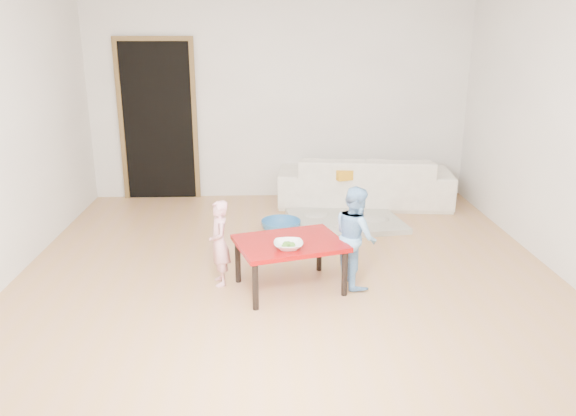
{
  "coord_description": "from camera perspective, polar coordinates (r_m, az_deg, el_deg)",
  "views": [
    {
      "loc": [
        -0.19,
        -4.97,
        2.13
      ],
      "look_at": [
        0.0,
        -0.2,
        0.65
      ],
      "focal_mm": 35.0,
      "sensor_mm": 36.0,
      "label": 1
    }
  ],
  "objects": [
    {
      "name": "floor",
      "position": [
        5.41,
        -0.09,
        -5.95
      ],
      "size": [
        5.0,
        5.0,
        0.01
      ],
      "primitive_type": "cube",
      "color": "tan",
      "rests_on": "ground"
    },
    {
      "name": "child_pink",
      "position": [
        4.95,
        -6.98,
        -3.56
      ],
      "size": [
        0.24,
        0.31,
        0.77
      ],
      "primitive_type": "imported",
      "rotation": [
        0.0,
        0.0,
        -1.35
      ],
      "color": "#F16E7F",
      "rests_on": "floor"
    },
    {
      "name": "doorway",
      "position": [
        7.66,
        -13.02,
        8.51
      ],
      "size": [
        1.02,
        0.08,
        2.11
      ],
      "primitive_type": null,
      "color": "brown",
      "rests_on": "back_wall"
    },
    {
      "name": "back_wall",
      "position": [
        7.52,
        -0.85,
        10.9
      ],
      "size": [
        5.0,
        0.02,
        2.6
      ],
      "primitive_type": "cube",
      "color": "white",
      "rests_on": "floor"
    },
    {
      "name": "left_wall",
      "position": [
        5.54,
        -27.08,
        6.73
      ],
      "size": [
        0.02,
        5.0,
        2.6
      ],
      "primitive_type": "cube",
      "color": "white",
      "rests_on": "floor"
    },
    {
      "name": "child_blue",
      "position": [
        4.93,
        6.87,
        -2.88
      ],
      "size": [
        0.44,
        0.51,
        0.89
      ],
      "primitive_type": "imported",
      "rotation": [
        0.0,
        0.0,
        1.83
      ],
      "color": "#5B91D3",
      "rests_on": "floor"
    },
    {
      "name": "bowl",
      "position": [
        4.63,
        0.04,
        -3.8
      ],
      "size": [
        0.24,
        0.24,
        0.06
      ],
      "primitive_type": "imported",
      "color": "white",
      "rests_on": "red_table"
    },
    {
      "name": "broccoli",
      "position": [
        4.63,
        0.04,
        -3.82
      ],
      "size": [
        0.12,
        0.12,
        0.06
      ],
      "primitive_type": null,
      "color": "#2D5919",
      "rests_on": "red_table"
    },
    {
      "name": "cushion",
      "position": [
        7.09,
        6.18,
        3.71
      ],
      "size": [
        0.56,
        0.53,
        0.12
      ],
      "primitive_type": "cube",
      "rotation": [
        0.0,
        0.0,
        0.31
      ],
      "color": "orange",
      "rests_on": "sofa"
    },
    {
      "name": "red_table",
      "position": [
        4.88,
        0.19,
        -5.8
      ],
      "size": [
        1.04,
        0.89,
        0.44
      ],
      "primitive_type": null,
      "rotation": [
        0.0,
        0.0,
        0.3
      ],
      "color": "#8C0708",
      "rests_on": "floor"
    },
    {
      "name": "blanket",
      "position": [
        6.64,
        5.85,
        -1.3
      ],
      "size": [
        1.39,
        1.22,
        0.06
      ],
      "primitive_type": null,
      "rotation": [
        0.0,
        0.0,
        0.15
      ],
      "color": "beige",
      "rests_on": "floor"
    },
    {
      "name": "basin",
      "position": [
        6.3,
        -0.72,
        -1.87
      ],
      "size": [
        0.44,
        0.44,
        0.14
      ],
      "primitive_type": "imported",
      "color": "#2B6AA4",
      "rests_on": "floor"
    },
    {
      "name": "right_wall",
      "position": [
        5.71,
        26.05,
        7.14
      ],
      "size": [
        0.02,
        5.0,
        2.6
      ],
      "primitive_type": "cube",
      "color": "white",
      "rests_on": "floor"
    },
    {
      "name": "sofa",
      "position": [
        7.36,
        7.76,
        2.85
      ],
      "size": [
        2.28,
        1.09,
        0.64
      ],
      "primitive_type": "imported",
      "rotation": [
        0.0,
        0.0,
        3.03
      ],
      "color": "white",
      "rests_on": "floor"
    }
  ]
}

